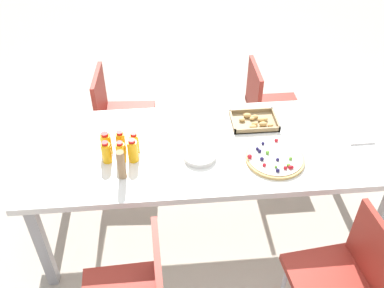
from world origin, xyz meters
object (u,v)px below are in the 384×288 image
object	(u,v)px
juice_bottle_0	(106,152)
juice_bottle_5	(134,143)
juice_bottle_2	(133,151)
fruit_pizza	(275,158)
juice_bottle_1	(121,152)
party_table	(211,154)
chair_near_right	(346,274)
napkin_stack	(358,136)
plate_stack	(200,156)
juice_bottle_4	(121,143)
snack_tray	(254,121)
chair_far_right	(267,105)
juice_bottle_3	(106,144)
chair_far_left	(118,113)
cardboard_tube	(121,165)

from	to	relation	value
juice_bottle_0	juice_bottle_5	bearing A→B (deg)	24.85
juice_bottle_2	fruit_pizza	bearing A→B (deg)	-5.21
juice_bottle_1	fruit_pizza	xyz separation A→B (m)	(0.86, -0.07, -0.05)
party_table	juice_bottle_1	world-z (taller)	juice_bottle_1
chair_near_right	juice_bottle_1	bearing A→B (deg)	52.61
juice_bottle_1	juice_bottle_5	size ratio (longest dim) A/B	1.03
juice_bottle_1	juice_bottle_5	bearing A→B (deg)	46.49
napkin_stack	juice_bottle_1	bearing A→B (deg)	-176.17
napkin_stack	plate_stack	bearing A→B (deg)	-173.73
juice_bottle_4	fruit_pizza	bearing A→B (deg)	-9.62
juice_bottle_0	napkin_stack	xyz separation A→B (m)	(1.49, 0.09, -0.06)
snack_tray	chair_far_right	bearing A→B (deg)	66.59
juice_bottle_0	juice_bottle_3	distance (m)	0.08
party_table	juice_bottle_0	size ratio (longest dim) A/B	15.66
chair_far_left	juice_bottle_1	xyz separation A→B (m)	(0.09, -0.83, 0.31)
juice_bottle_4	snack_tray	world-z (taller)	juice_bottle_4
juice_bottle_5	juice_bottle_1	bearing A→B (deg)	-133.51
chair_far_left	cardboard_tube	size ratio (longest dim) A/B	4.71
juice_bottle_4	plate_stack	distance (m)	0.45
juice_bottle_4	fruit_pizza	xyz separation A→B (m)	(0.86, -0.15, -0.06)
chair_far_right	juice_bottle_4	bearing A→B (deg)	-54.39
chair_near_right	cardboard_tube	size ratio (longest dim) A/B	4.71
juice_bottle_2	napkin_stack	bearing A→B (deg)	3.91
chair_far_left	juice_bottle_3	world-z (taller)	juice_bottle_3
chair_near_right	juice_bottle_5	bearing A→B (deg)	47.89
juice_bottle_2	juice_bottle_5	world-z (taller)	juice_bottle_2
plate_stack	cardboard_tube	size ratio (longest dim) A/B	1.04
chair_far_right	cardboard_tube	bearing A→B (deg)	-47.37
chair_far_right	juice_bottle_4	world-z (taller)	juice_bottle_4
juice_bottle_2	chair_near_right	bearing A→B (deg)	-32.88
chair_near_right	juice_bottle_4	bearing A→B (deg)	49.86
juice_bottle_2	juice_bottle_4	world-z (taller)	juice_bottle_4
chair_far_right	napkin_stack	size ratio (longest dim) A/B	5.53
juice_bottle_2	juice_bottle_5	xyz separation A→B (m)	(0.01, 0.08, -0.01)
fruit_pizza	cardboard_tube	xyz separation A→B (m)	(-0.85, -0.06, 0.08)
juice_bottle_3	juice_bottle_5	size ratio (longest dim) A/B	1.05
snack_tray	chair_near_right	bearing A→B (deg)	-73.06
juice_bottle_4	juice_bottle_2	bearing A→B (deg)	-47.33
juice_bottle_0	juice_bottle_4	xyz separation A→B (m)	(0.08, 0.07, 0.01)
juice_bottle_1	juice_bottle_4	size ratio (longest dim) A/B	0.92
chair_far_right	napkin_stack	bearing A→B (deg)	26.06
juice_bottle_2	juice_bottle_5	bearing A→B (deg)	84.02
juice_bottle_1	juice_bottle_5	xyz separation A→B (m)	(0.07, 0.08, -0.00)
juice_bottle_4	snack_tray	xyz separation A→B (m)	(0.82, 0.21, -0.06)
chair_far_right	juice_bottle_0	world-z (taller)	juice_bottle_0
plate_stack	napkin_stack	bearing A→B (deg)	6.27
party_table	chair_near_right	bearing A→B (deg)	-52.36
juice_bottle_2	snack_tray	xyz separation A→B (m)	(0.75, 0.28, -0.06)
chair_far_left	juice_bottle_5	world-z (taller)	juice_bottle_5
juice_bottle_3	juice_bottle_4	size ratio (longest dim) A/B	0.94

